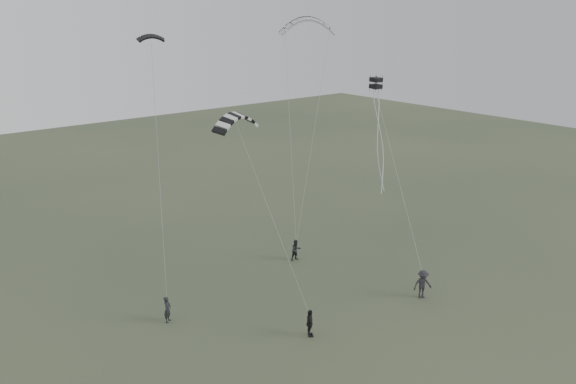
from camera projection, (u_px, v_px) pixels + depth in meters
ground at (329, 326)px, 32.53m from camera, size 140.00×140.00×0.00m
flyer_left at (167, 309)px, 32.75m from camera, size 0.69×0.67×1.60m
flyer_right at (296, 250)px, 40.93m from camera, size 0.83×0.69×1.57m
flyer_center at (310, 323)px, 31.25m from camera, size 0.85×1.02×1.63m
flyer_far at (423, 284)px, 35.46m from camera, size 1.40×1.16×1.89m
kite_dark_small at (151, 36)px, 31.74m from camera, size 1.61×0.96×0.63m
kite_pale_large at (308, 19)px, 41.59m from camera, size 4.20×3.32×1.85m
kite_striped at (236, 115)px, 29.90m from camera, size 3.19×1.79×1.33m
kite_box at (376, 83)px, 37.05m from camera, size 0.65×0.68×0.75m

